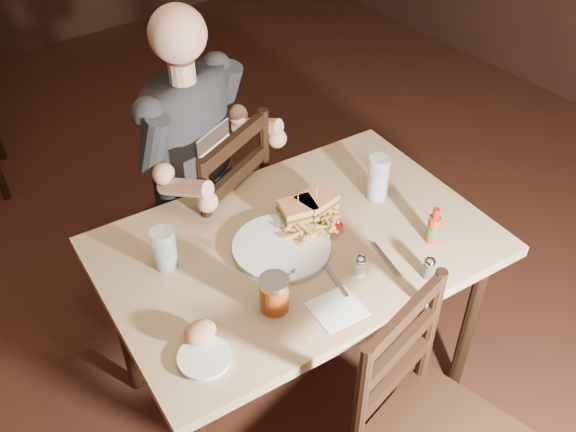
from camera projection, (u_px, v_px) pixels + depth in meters
room_shell at (231, 63)px, 1.71m from camera, size 7.00×7.00×7.00m
main_table at (297, 260)px, 2.14m from camera, size 1.33×0.95×0.77m
chair_far at (198, 224)px, 2.58m from camera, size 0.61×0.64×0.99m
diner at (197, 130)px, 2.27m from camera, size 0.63×0.57×0.89m
dinner_plate at (282, 248)px, 2.06m from camera, size 0.34×0.34×0.02m
sandwich_left at (298, 206)px, 2.13m from camera, size 0.14×0.12×0.10m
sandwich_right at (316, 198)px, 2.16m from camera, size 0.13×0.12×0.10m
fries_pile at (314, 224)px, 2.11m from camera, size 0.26×0.20×0.04m
ketchup_dollop at (337, 226)px, 2.12m from camera, size 0.05×0.05×0.01m
glass_left at (164, 249)px, 1.97m from camera, size 0.08×0.08×0.14m
glass_right at (378, 178)px, 2.22m from camera, size 0.08×0.08×0.17m
hot_sauce at (434, 225)px, 2.06m from camera, size 0.05×0.05×0.13m
salt_shaker at (360, 266)px, 1.96m from camera, size 0.04×0.04×0.07m
pepper_shaker at (429, 268)px, 1.96m from camera, size 0.04×0.04×0.07m
syrup_dispenser at (274, 294)px, 1.84m from camera, size 0.10×0.10×0.11m
napkin at (337, 309)px, 1.87m from camera, size 0.16×0.15×0.00m
knife at (333, 276)px, 1.97m from camera, size 0.05×0.19×0.00m
fork at (386, 259)px, 2.03m from camera, size 0.05×0.16×0.01m
side_plate at (204, 359)px, 1.73m from camera, size 0.16×0.16×0.01m
bread_roll at (200, 332)px, 1.76m from camera, size 0.10×0.09×0.06m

